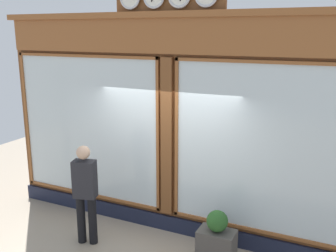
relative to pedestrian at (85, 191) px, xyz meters
The scene contains 4 objects.
shop_facade 1.79m from the pedestrian, 133.37° to the right, with size 6.66×0.42×4.26m.
pedestrian is the anchor object (origin of this frame).
planter_box 2.26m from the pedestrian, behind, with size 0.56×0.36×0.53m, color #4C4742.
planter_shrub 2.17m from the pedestrian, behind, with size 0.33×0.33×0.33m, color #285623.
Camera 1 is at (-2.69, 5.63, 3.45)m, focal length 41.17 mm.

